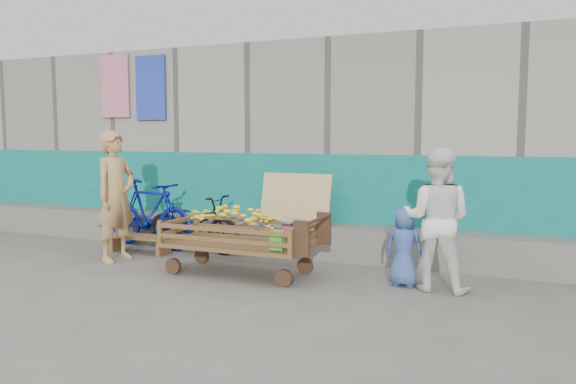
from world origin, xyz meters
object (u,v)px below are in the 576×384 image
at_px(woman, 437,219).
at_px(vendor_man, 116,196).
at_px(bicycle_blue, 149,214).
at_px(bench, 140,240).
at_px(bicycle_dark, 194,223).
at_px(banana_cart, 236,229).
at_px(child, 404,247).

bearing_deg(woman, vendor_man, 5.05).
xyz_separation_m(vendor_man, bicycle_blue, (-0.14, 0.88, -0.35)).
relative_size(bench, bicycle_dark, 0.64).
xyz_separation_m(bench, vendor_man, (0.04, -0.51, 0.68)).
bearing_deg(banana_cart, bicycle_dark, 142.60).
relative_size(bench, child, 1.15).
height_order(child, bicycle_blue, bicycle_blue).
bearing_deg(bicycle_dark, banana_cart, -123.48).
relative_size(banana_cart, bench, 1.90).
height_order(bench, bicycle_dark, bicycle_dark).
height_order(vendor_man, bicycle_blue, vendor_man).
bearing_deg(bench, woman, -4.13).
relative_size(banana_cart, woman, 1.24).
distance_m(child, bicycle_blue, 3.95).
bearing_deg(child, banana_cart, 17.49).
height_order(bicycle_dark, bicycle_blue, bicycle_blue).
relative_size(bench, woman, 0.65).
relative_size(banana_cart, bicycle_dark, 1.22).
distance_m(woman, child, 0.48).
height_order(vendor_man, child, vendor_man).
xyz_separation_m(banana_cart, vendor_man, (-1.80, 0.01, 0.31)).
bearing_deg(vendor_man, bicycle_dark, -28.78).
xyz_separation_m(bench, bicycle_blue, (-0.10, 0.36, 0.32)).
relative_size(woman, child, 1.75).
xyz_separation_m(banana_cart, bicycle_blue, (-1.94, 0.89, -0.04)).
distance_m(vendor_man, child, 3.79).
relative_size(banana_cart, bicycle_blue, 1.13).
distance_m(vendor_man, woman, 4.11).
height_order(banana_cart, vendor_man, vendor_man).
bearing_deg(bicycle_dark, child, -97.92).
xyz_separation_m(child, bicycle_blue, (-3.90, 0.64, 0.07)).
distance_m(bicycle_dark, bicycle_blue, 0.76).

